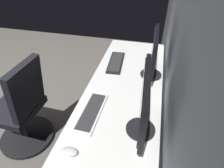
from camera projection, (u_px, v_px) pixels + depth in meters
name	position (u px, v px, depth m)	size (l,w,h in m)	color
wall_back	(189.00, 34.00, 1.13)	(4.60, 0.10, 2.60)	#8C939E
desk	(118.00, 113.00, 1.48)	(2.38, 0.65, 0.73)	white
drawer_pedestal	(119.00, 142.00, 1.64)	(0.40, 0.51, 0.69)	white
monitor_primary	(154.00, 53.00, 1.64)	(0.48, 0.20, 0.42)	black
monitor_secondary	(144.00, 102.00, 1.11)	(0.52, 0.20, 0.44)	black
keyboard_main	(91.00, 112.00, 1.39)	(0.42, 0.15, 0.02)	silver
keyboard_spare	(116.00, 62.00, 1.95)	(0.43, 0.17, 0.02)	black
mouse_main	(69.00, 152.00, 1.12)	(0.06, 0.10, 0.03)	silver
office_chair	(22.00, 110.00, 1.79)	(0.56, 0.56, 0.97)	black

